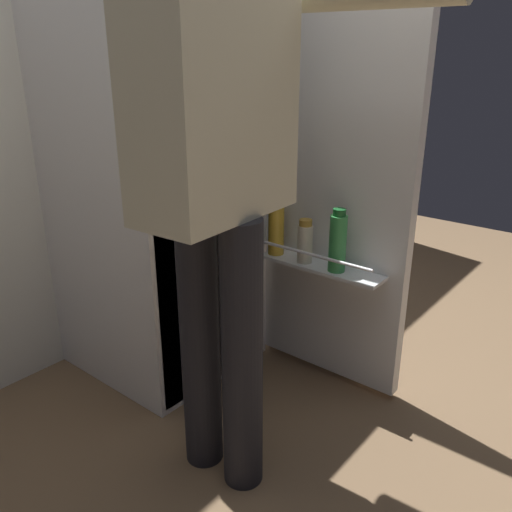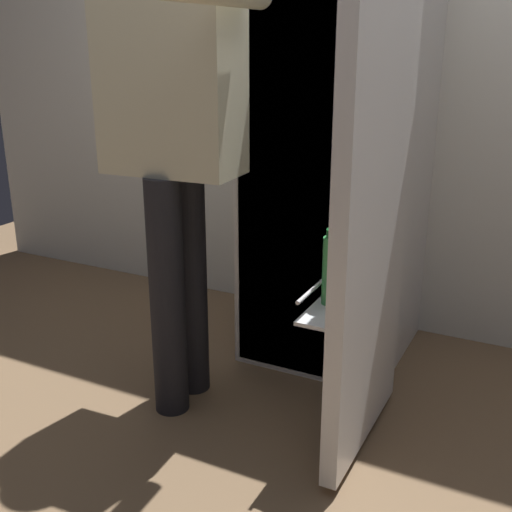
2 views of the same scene
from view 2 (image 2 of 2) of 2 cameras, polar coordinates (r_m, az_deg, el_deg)
The scene contains 4 objects.
ground_plane at distance 2.36m, azimuth 1.81°, elevation -13.46°, with size 5.49×5.49×0.00m, color brown.
kitchen_wall at distance 2.87m, azimuth 10.58°, elevation 20.29°, with size 4.40×0.10×2.69m, color silver.
refrigerator at distance 2.50m, azimuth 7.60°, elevation 8.46°, with size 0.66×1.24×1.64m.
person at distance 2.09m, azimuth -7.29°, elevation 12.15°, with size 0.58×0.75×1.69m.
Camera 2 is at (0.83, -1.81, 1.27)m, focal length 44.68 mm.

